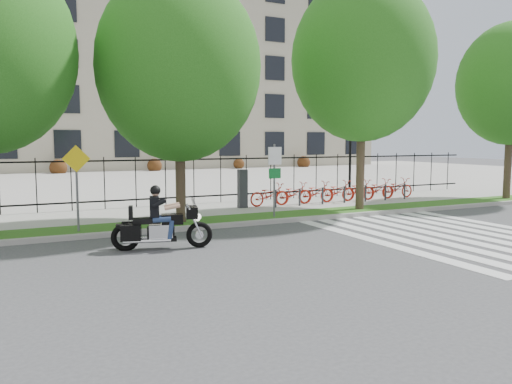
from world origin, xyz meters
name	(u,v)px	position (x,y,z in m)	size (l,w,h in m)	color
ground	(313,251)	(0.00, 0.00, 0.00)	(120.00, 120.00, 0.00)	#3D3D40
curb	(245,224)	(0.00, 4.10, 0.07)	(60.00, 0.20, 0.15)	#9A9791
grass_verge	(235,220)	(0.00, 4.95, 0.07)	(60.00, 1.50, 0.15)	#235114
sidewalk	(209,211)	(0.00, 7.45, 0.07)	(60.00, 3.50, 0.15)	#A3A199
plaza	(121,180)	(0.00, 25.00, 0.05)	(80.00, 34.00, 0.10)	#A3A199
crosswalk_stripes	(452,235)	(4.83, 0.00, 0.01)	(5.70, 8.00, 0.01)	silver
iron_fence	(194,180)	(0.00, 9.20, 1.15)	(30.00, 0.06, 2.00)	black
office_building	(81,71)	(0.00, 44.92, 9.97)	(60.00, 21.90, 20.15)	#A19A82
lamp_post_right	(351,133)	(10.00, 12.00, 3.21)	(1.06, 0.70, 4.25)	black
street_tree_1	(179,67)	(-1.89, 4.95, 5.06)	(5.18, 5.18, 7.89)	#32241B
street_tree_2	(363,60)	(5.26, 4.95, 5.78)	(5.34, 5.34, 8.72)	#32241B
street_tree_3	(512,84)	(13.58, 4.95, 5.30)	(4.77, 4.77, 7.90)	#32241B
bike_share_station	(336,191)	(5.73, 7.20, 0.61)	(8.85, 0.84, 1.50)	#2D2D33
sign_pole_regulatory	(275,171)	(1.34, 4.58, 1.74)	(0.50, 0.09, 2.50)	#59595B
sign_pole_warning	(77,176)	(-5.09, 4.58, 1.74)	(0.78, 0.09, 2.49)	#59595B
motorcycle_rider	(162,224)	(-3.37, 1.86, 0.66)	(2.51, 1.10, 1.98)	black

